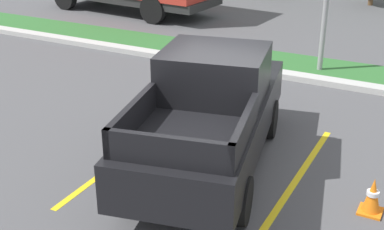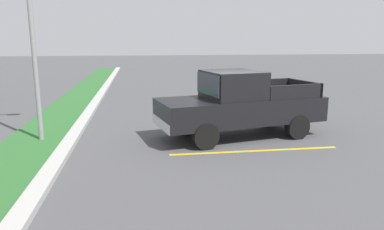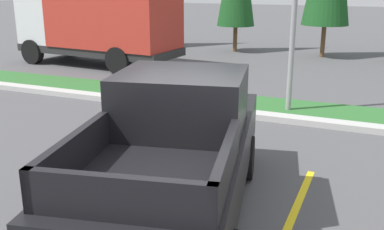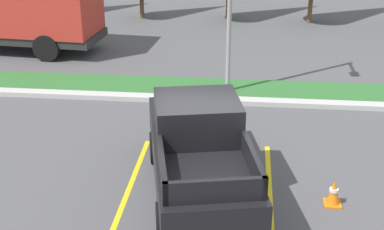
{
  "view_description": "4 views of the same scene",
  "coord_description": "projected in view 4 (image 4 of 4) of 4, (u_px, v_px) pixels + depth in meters",
  "views": [
    {
      "loc": [
        3.43,
        -7.84,
        4.69
      ],
      "look_at": [
        -0.33,
        -0.61,
        1.12
      ],
      "focal_mm": 49.68,
      "sensor_mm": 36.0,
      "label": 1
    },
    {
      "loc": [
        -10.92,
        2.93,
        3.05
      ],
      "look_at": [
        -0.41,
        1.35,
        0.8
      ],
      "focal_mm": 33.55,
      "sensor_mm": 36.0,
      "label": 2
    },
    {
      "loc": [
        2.31,
        -5.55,
        3.32
      ],
      "look_at": [
        -0.71,
        1.53,
        1.01
      ],
      "focal_mm": 41.92,
      "sensor_mm": 36.0,
      "label": 3
    },
    {
      "loc": [
        0.73,
        -10.56,
        6.41
      ],
      "look_at": [
        -0.5,
        1.47,
        1.11
      ],
      "focal_mm": 51.55,
      "sensor_mm": 36.0,
      "label": 4
    }
  ],
  "objects": [
    {
      "name": "traffic_cone",
      "position": [
        334.0,
        192.0,
        11.53
      ],
      "size": [
        0.36,
        0.36,
        0.6
      ],
      "color": "orange",
      "rests_on": "ground"
    },
    {
      "name": "ground_plane",
      "position": [
        207.0,
        188.0,
        12.27
      ],
      "size": [
        120.0,
        120.0,
        0.0
      ],
      "primitive_type": "plane",
      "color": "#4C4C4F"
    },
    {
      "name": "parking_line_near",
      "position": [
        129.0,
        189.0,
        12.21
      ],
      "size": [
        0.12,
        4.8,
        0.01
      ],
      "primitive_type": "cube",
      "color": "yellow",
      "rests_on": "ground"
    },
    {
      "name": "grass_median",
      "position": [
        222.0,
        89.0,
        17.81
      ],
      "size": [
        56.0,
        1.8,
        0.06
      ],
      "primitive_type": "cube",
      "color": "#2D662D",
      "rests_on": "ground"
    },
    {
      "name": "parking_line_far",
      "position": [
        270.0,
        196.0,
        11.92
      ],
      "size": [
        0.12,
        4.8,
        0.01
      ],
      "primitive_type": "cube",
      "color": "yellow",
      "rests_on": "ground"
    },
    {
      "name": "pickup_truck_main",
      "position": [
        198.0,
        150.0,
        11.7
      ],
      "size": [
        2.94,
        5.5,
        2.1
      ],
      "color": "black",
      "rests_on": "ground"
    },
    {
      "name": "curb_strip",
      "position": [
        220.0,
        100.0,
        16.79
      ],
      "size": [
        56.0,
        0.4,
        0.15
      ],
      "primitive_type": "cube",
      "color": "#B2B2AD",
      "rests_on": "ground"
    },
    {
      "name": "cargo_truck_distant",
      "position": [
        15.0,
        4.0,
        21.11
      ],
      "size": [
        6.98,
        3.02,
        3.4
      ],
      "color": "black",
      "rests_on": "ground"
    }
  ]
}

